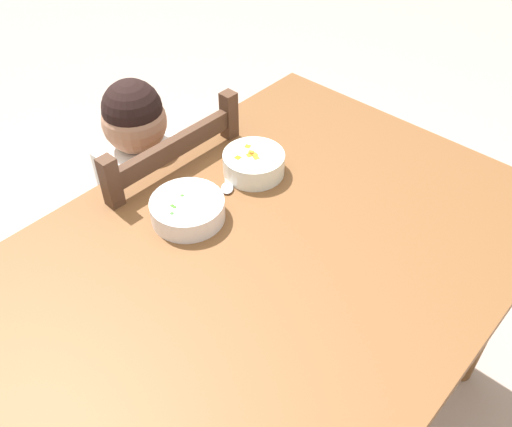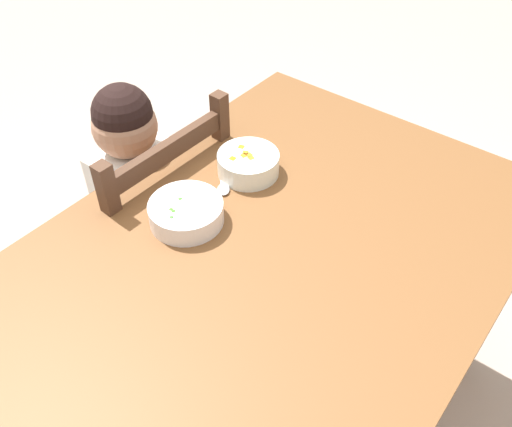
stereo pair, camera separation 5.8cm
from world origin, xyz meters
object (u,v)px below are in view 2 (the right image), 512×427
Objects in this scene: spoon at (223,184)px; child_figure at (143,191)px; dining_chair at (150,237)px; bowl_of_peas at (186,212)px; dining_table at (267,285)px; bowl_of_carrots at (248,163)px.

child_figure is at bearing 96.92° from spoon.
child_figure is 8.38× the size of spoon.
dining_chair is 5.34× the size of bowl_of_peas.
dining_chair is at bearing 81.64° from dining_table.
bowl_of_peas is (-0.04, 0.20, 0.14)m from dining_table.
dining_table is 8.38× the size of bowl_of_carrots.
child_figure reaches higher than dining_chair.
dining_chair is 0.44m from spoon.
child_figure is 6.19× the size of bowl_of_carrots.
spoon is at bearing -83.05° from dining_chair.
dining_table is 7.62× the size of bowl_of_peas.
bowl_of_peas is at bearing -110.85° from child_figure.
child_figure reaches higher than spoon.
dining_table is at bearing -98.36° from dining_chair.
child_figure is 5.63× the size of bowl_of_peas.
spoon is at bearing 63.72° from dining_table.
bowl_of_carrots is at bearing -69.43° from dining_chair.
dining_table is 0.31m from bowl_of_carrots.
dining_chair reaches higher than spoon.
dining_chair is at bearing 69.74° from bowl_of_peas.
bowl_of_peas is at bearing -173.40° from spoon.
bowl_of_peas is 1.10× the size of bowl_of_carrots.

